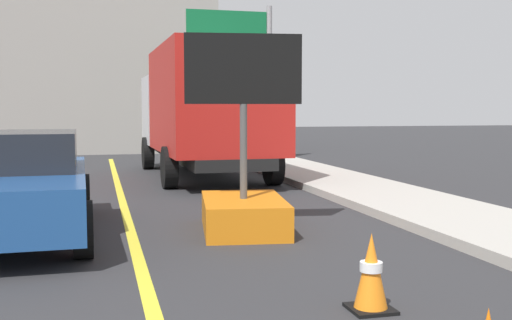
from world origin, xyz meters
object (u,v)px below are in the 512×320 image
at_px(arrow_board_trailer, 244,196).
at_px(traffic_cone_mid_lane, 371,273).
at_px(pickup_car, 12,184).
at_px(highway_guide_sign, 246,55).
at_px(box_truck, 205,108).

bearing_deg(arrow_board_trailer, traffic_cone_mid_lane, -86.10).
distance_m(arrow_board_trailer, pickup_car, 3.07).
relative_size(pickup_car, traffic_cone_mid_lane, 6.87).
distance_m(pickup_car, highway_guide_sign, 12.56).
bearing_deg(arrow_board_trailer, highway_guide_sign, 76.36).
distance_m(arrow_board_trailer, box_truck, 6.96).
xyz_separation_m(pickup_car, highway_guide_sign, (5.76, 10.83, 2.73)).
bearing_deg(box_truck, arrow_board_trailer, -95.35).
distance_m(box_truck, highway_guide_sign, 5.16).
height_order(arrow_board_trailer, pickup_car, arrow_board_trailer).
height_order(box_truck, pickup_car, box_truck).
height_order(arrow_board_trailer, traffic_cone_mid_lane, arrow_board_trailer).
distance_m(pickup_car, traffic_cone_mid_lane, 5.17).
bearing_deg(box_truck, highway_guide_sign, 64.66).
height_order(highway_guide_sign, traffic_cone_mid_lane, highway_guide_sign).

